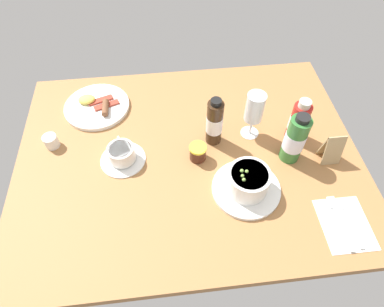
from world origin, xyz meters
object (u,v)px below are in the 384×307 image
(cutlery_setting, at_px, (345,222))
(jam_jar, at_px, (198,152))
(porridge_bowl, at_px, (248,183))
(creamer_jug, at_px, (51,141))
(wine_glass, at_px, (254,109))
(menu_card, at_px, (332,148))
(sauce_bottle_green, at_px, (295,139))
(sauce_bottle_brown, at_px, (214,123))
(sauce_bottle_red, at_px, (298,121))
(breakfast_plate, at_px, (97,106))
(coffee_cup, at_px, (122,155))

(cutlery_setting, relative_size, jam_jar, 3.04)
(porridge_bowl, bearing_deg, creamer_jug, 158.00)
(cutlery_setting, distance_m, jam_jar, 0.47)
(wine_glass, bearing_deg, porridge_bowl, -105.38)
(wine_glass, bearing_deg, menu_card, -30.95)
(porridge_bowl, relative_size, creamer_jug, 3.77)
(creamer_jug, distance_m, sauce_bottle_green, 0.77)
(sauce_bottle_brown, relative_size, sauce_bottle_red, 1.13)
(cutlery_setting, distance_m, wine_glass, 0.42)
(creamer_jug, xyz_separation_m, breakfast_plate, (0.13, 0.16, -0.01))
(porridge_bowl, bearing_deg, wine_glass, 74.62)
(sauce_bottle_red, bearing_deg, sauce_bottle_green, -116.27)
(sauce_bottle_green, relative_size, menu_card, 1.73)
(coffee_cup, distance_m, creamer_jug, 0.25)
(jam_jar, distance_m, sauce_bottle_red, 0.34)
(coffee_cup, relative_size, sauce_bottle_brown, 0.80)
(sauce_bottle_brown, bearing_deg, coffee_cup, -169.90)
(sauce_bottle_brown, bearing_deg, jam_jar, -131.45)
(jam_jar, relative_size, menu_card, 0.52)
(jam_jar, relative_size, breakfast_plate, 0.24)
(sauce_bottle_brown, relative_size, breakfast_plate, 0.78)
(creamer_jug, distance_m, sauce_bottle_brown, 0.53)
(jam_jar, xyz_separation_m, sauce_bottle_brown, (0.06, 0.07, 0.06))
(sauce_bottle_green, bearing_deg, creamer_jug, 170.06)
(menu_card, bearing_deg, wine_glass, 149.05)
(menu_card, bearing_deg, coffee_cup, 174.27)
(sauce_bottle_green, bearing_deg, jam_jar, 174.55)
(wine_glass, distance_m, sauce_bottle_red, 0.15)
(coffee_cup, bearing_deg, wine_glass, 9.16)
(cutlery_setting, bearing_deg, wine_glass, 118.17)
(cutlery_setting, xyz_separation_m, creamer_jug, (-0.85, 0.38, 0.02))
(sauce_bottle_brown, distance_m, menu_card, 0.37)
(wine_glass, xyz_separation_m, menu_card, (0.22, -0.13, -0.06))
(porridge_bowl, xyz_separation_m, cutlery_setting, (0.25, -0.14, -0.04))
(coffee_cup, bearing_deg, breakfast_plate, 111.18)
(sauce_bottle_red, bearing_deg, porridge_bowl, -136.97)
(cutlery_setting, xyz_separation_m, jam_jar, (-0.38, 0.27, 0.03))
(creamer_jug, distance_m, wine_glass, 0.66)
(cutlery_setting, distance_m, sauce_bottle_red, 0.34)
(porridge_bowl, height_order, menu_card, menu_card)
(cutlery_setting, distance_m, sauce_bottle_green, 0.27)
(wine_glass, relative_size, sauce_bottle_red, 1.07)
(creamer_jug, relative_size, jam_jar, 0.97)
(jam_jar, distance_m, breakfast_plate, 0.43)
(creamer_jug, bearing_deg, coffee_cup, -21.24)
(coffee_cup, bearing_deg, menu_card, -5.73)
(wine_glass, relative_size, jam_jar, 3.07)
(creamer_jug, distance_m, sauce_bottle_red, 0.80)
(wine_glass, distance_m, sauce_bottle_brown, 0.13)
(coffee_cup, xyz_separation_m, breakfast_plate, (-0.10, 0.25, -0.02))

